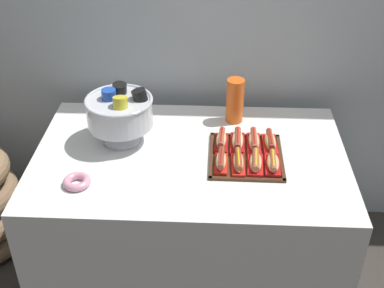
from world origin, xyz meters
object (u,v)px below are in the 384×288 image
(serving_tray, at_px, (246,157))
(hot_dog_0, at_px, (221,161))
(punch_bowl, at_px, (120,111))
(donut, at_px, (77,182))
(hot_dog_2, at_px, (255,162))
(hot_dog_3, at_px, (273,163))
(buffet_table, at_px, (190,216))
(hot_dog_4, at_px, (221,140))
(hot_dog_1, at_px, (238,162))
(hot_dog_5, at_px, (238,141))
(hot_dog_7, at_px, (270,142))
(hot_dog_6, at_px, (254,141))
(cup_stack, at_px, (235,101))

(serving_tray, height_order, hot_dog_0, hot_dog_0)
(serving_tray, bearing_deg, punch_bowl, 169.17)
(hot_dog_0, xyz_separation_m, donut, (-0.60, -0.15, -0.02))
(hot_dog_2, bearing_deg, punch_bowl, 162.56)
(hot_dog_3, bearing_deg, donut, -169.73)
(buffet_table, height_order, donut, donut)
(donut, bearing_deg, hot_dog_0, 14.13)
(serving_tray, height_order, hot_dog_4, hot_dog_4)
(hot_dog_1, bearing_deg, hot_dog_3, -0.47)
(hot_dog_5, bearing_deg, hot_dog_7, -0.47)
(hot_dog_2, relative_size, hot_dog_7, 0.97)
(hot_dog_4, bearing_deg, hot_dog_6, -0.47)
(hot_dog_0, bearing_deg, buffet_table, 146.14)
(buffet_table, xyz_separation_m, hot_dog_0, (0.14, -0.09, 0.41))
(buffet_table, bearing_deg, cup_stack, 56.41)
(hot_dog_4, relative_size, punch_bowl, 0.50)
(hot_dog_7, bearing_deg, hot_dog_5, 179.53)
(hot_dog_2, bearing_deg, hot_dog_0, 179.53)
(hot_dog_7, relative_size, cup_stack, 0.75)
(hot_dog_3, bearing_deg, hot_dog_4, 143.27)
(hot_dog_0, xyz_separation_m, hot_dog_6, (0.15, 0.16, 0.00))
(hot_dog_3, xyz_separation_m, hot_dog_4, (-0.22, 0.17, 0.00))
(hot_dog_3, height_order, hot_dog_6, hot_dog_6)
(hot_dog_4, xyz_separation_m, hot_dog_5, (0.07, -0.00, -0.00))
(buffet_table, relative_size, hot_dog_5, 8.02)
(hot_dog_4, height_order, hot_dog_6, hot_dog_4)
(hot_dog_7, xyz_separation_m, cup_stack, (-0.16, 0.24, 0.08))
(hot_dog_3, bearing_deg, hot_dog_6, 113.97)
(hot_dog_0, xyz_separation_m, hot_dog_7, (0.23, 0.16, -0.00))
(serving_tray, relative_size, donut, 3.09)
(hot_dog_7, bearing_deg, hot_dog_1, -132.75)
(punch_bowl, height_order, donut, punch_bowl)
(buffet_table, relative_size, hot_dog_4, 8.96)
(buffet_table, distance_m, hot_dog_3, 0.55)
(hot_dog_6, bearing_deg, serving_tray, -114.92)
(serving_tray, bearing_deg, cup_stack, 98.30)
(hot_dog_4, bearing_deg, serving_tray, -36.73)
(buffet_table, relative_size, punch_bowl, 4.51)
(hot_dog_5, height_order, cup_stack, cup_stack)
(hot_dog_1, height_order, cup_stack, cup_stack)
(hot_dog_1, xyz_separation_m, hot_dog_6, (0.08, 0.16, 0.00))
(hot_dog_1, relative_size, hot_dog_2, 1.04)
(buffet_table, xyz_separation_m, punch_bowl, (-0.33, 0.10, 0.53))
(hot_dog_3, xyz_separation_m, hot_dog_5, (-0.15, 0.17, 0.00))
(hot_dog_4, distance_m, donut, 0.68)
(hot_dog_5, bearing_deg, hot_dog_0, -114.92)
(donut, bearing_deg, hot_dog_7, 20.80)
(serving_tray, relative_size, hot_dog_3, 2.31)
(hot_dog_3, height_order, punch_bowl, punch_bowl)
(serving_tray, height_order, hot_dog_6, hot_dog_6)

